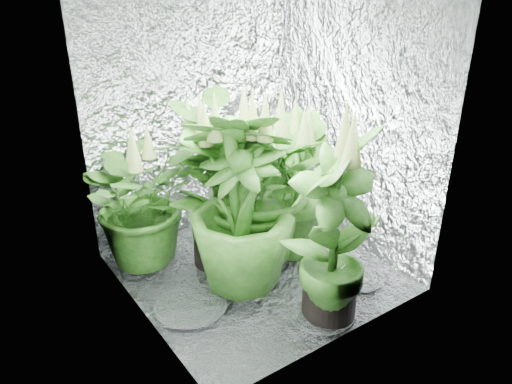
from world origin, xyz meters
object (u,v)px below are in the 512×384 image
object	(u,v)px
circulation_fan	(305,216)
plant_b	(214,191)
plant_e	(257,184)
plant_c	(292,189)
plant_f	(334,228)
plant_d	(241,203)
plant_a	(141,200)

from	to	relation	value
circulation_fan	plant_b	bearing A→B (deg)	167.78
plant_b	plant_e	bearing A→B (deg)	-32.06
plant_b	plant_c	world-z (taller)	plant_b
plant_e	plant_f	xyz separation A→B (m)	(-0.01, -0.74, 0.01)
circulation_fan	plant_d	bearing A→B (deg)	-167.66
plant_f	plant_c	bearing A→B (deg)	68.94
plant_a	plant_b	distance (m)	0.49
plant_b	plant_d	world-z (taller)	plant_d
plant_c	circulation_fan	world-z (taller)	plant_c
plant_a	circulation_fan	xyz separation A→B (m)	(1.13, -0.34, -0.31)
plant_b	plant_a	bearing A→B (deg)	144.70
plant_a	plant_f	xyz separation A→B (m)	(0.63, -1.17, 0.13)
circulation_fan	plant_a	bearing A→B (deg)	155.74
plant_c	plant_f	xyz separation A→B (m)	(-0.27, -0.70, 0.10)
plant_e	plant_c	bearing A→B (deg)	-7.75
plant_b	circulation_fan	world-z (taller)	plant_b
circulation_fan	plant_e	bearing A→B (deg)	-177.71
plant_a	plant_d	xyz separation A→B (m)	(0.39, -0.61, 0.12)
plant_d	circulation_fan	xyz separation A→B (m)	(0.74, 0.27, -0.43)
plant_e	circulation_fan	distance (m)	0.66
plant_b	plant_c	xyz separation A→B (m)	(0.50, -0.18, -0.05)
plant_a	circulation_fan	world-z (taller)	plant_a
plant_b	plant_d	bearing A→B (deg)	-91.46
plant_a	plant_d	distance (m)	0.73
plant_c	circulation_fan	size ratio (longest dim) A/B	2.81
plant_d	circulation_fan	distance (m)	0.90
plant_c	plant_b	bearing A→B (deg)	159.89
plant_c	plant_e	distance (m)	0.28
plant_b	plant_c	size ratio (longest dim) A/B	1.10
plant_d	circulation_fan	bearing A→B (deg)	19.74
plant_a	plant_b	bearing A→B (deg)	-35.30
plant_e	circulation_fan	bearing A→B (deg)	9.69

